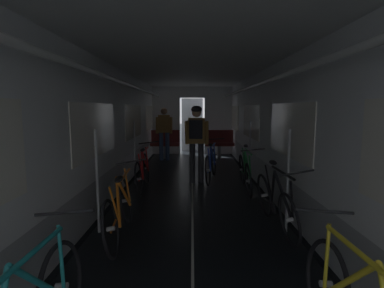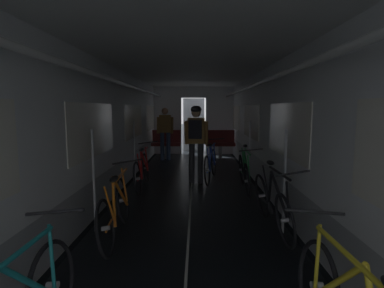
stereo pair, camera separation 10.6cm
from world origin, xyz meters
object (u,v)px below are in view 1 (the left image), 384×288
at_px(bench_seat_far_right, 219,141).
at_px(bicycle_black, 275,202).
at_px(bicycle_orange, 119,209).
at_px(bench_seat_far_left, 165,141).
at_px(person_standing_near_bench, 164,130).
at_px(bicycle_red, 143,171).
at_px(bicycle_green, 245,172).
at_px(bicycle_blue_in_aisle, 211,164).
at_px(person_cyclist_aisle, 196,136).

xyz_separation_m(bench_seat_far_right, bicycle_black, (0.25, -5.86, -0.19)).
bearing_deg(bicycle_orange, bench_seat_far_right, 73.33).
height_order(bench_seat_far_left, bench_seat_far_right, same).
bearing_deg(bicycle_orange, person_standing_near_bench, 89.58).
bearing_deg(bicycle_red, person_standing_near_bench, 87.86).
distance_m(bench_seat_far_right, bicycle_green, 3.95).
bearing_deg(bicycle_red, bench_seat_far_left, 88.11).
relative_size(bicycle_black, bicycle_green, 1.00).
distance_m(bicycle_green, bicycle_blue_in_aisle, 1.09).
bearing_deg(bench_seat_far_right, bicycle_green, -87.43).
bearing_deg(person_standing_near_bench, bench_seat_far_right, 11.83).
relative_size(bicycle_red, person_standing_near_bench, 1.00).
relative_size(bicycle_red, bicycle_blue_in_aisle, 1.01).
height_order(bicycle_orange, bicycle_red, bicycle_orange).
bearing_deg(bicycle_green, bench_seat_far_left, 116.65).
xyz_separation_m(bicycle_red, person_cyclist_aisle, (1.12, 0.48, 0.69)).
xyz_separation_m(bicycle_black, person_standing_near_bench, (-2.05, 5.49, 0.60)).
bearing_deg(bench_seat_far_right, bicycle_red, -116.89).
distance_m(bicycle_black, bicycle_blue_in_aisle, 2.90).
height_order(bicycle_green, person_cyclist_aisle, person_cyclist_aisle).
distance_m(bicycle_red, person_standing_near_bench, 3.47).
relative_size(bench_seat_far_left, person_cyclist_aisle, 0.57).
bearing_deg(person_standing_near_bench, bicycle_orange, -90.42).
xyz_separation_m(bicycle_orange, bicycle_red, (-0.09, 2.35, 0.00)).
bearing_deg(bicycle_red, bicycle_blue_in_aisle, 26.89).
bearing_deg(person_cyclist_aisle, bicycle_green, -32.54).
relative_size(bench_seat_far_right, bicycle_red, 0.58).
relative_size(bicycle_black, person_cyclist_aisle, 0.98).
xyz_separation_m(bicycle_orange, bicycle_green, (2.02, 2.21, 0.00)).
bearing_deg(bicycle_black, bicycle_red, 136.50).
xyz_separation_m(bench_seat_far_left, bicycle_black, (2.05, -5.86, -0.19)).
bearing_deg(bench_seat_far_right, person_standing_near_bench, -168.17).
bearing_deg(bicycle_orange, bicycle_blue_in_aisle, 65.93).
bearing_deg(person_cyclist_aisle, bench_seat_far_right, 76.35).
height_order(bench_seat_far_right, person_standing_near_bench, person_standing_near_bench).
bearing_deg(person_cyclist_aisle, bicycle_black, -67.48).
bearing_deg(bicycle_black, person_standing_near_bench, 110.49).
bearing_deg(bench_seat_far_right, bench_seat_far_left, 180.00).
height_order(bench_seat_far_left, person_cyclist_aisle, person_cyclist_aisle).
distance_m(bicycle_blue_in_aisle, person_standing_near_bench, 3.05).
relative_size(bicycle_black, bicycle_red, 1.00).
bearing_deg(person_cyclist_aisle, bench_seat_far_left, 106.73).
xyz_separation_m(bicycle_black, bicycle_red, (-2.18, 2.07, 0.00)).
distance_m(bicycle_orange, person_standing_near_bench, 5.80).
xyz_separation_m(bench_seat_far_left, bicycle_red, (-0.13, -3.80, -0.19)).
distance_m(bench_seat_far_left, bicycle_green, 4.41).
height_order(bench_seat_far_left, bicycle_orange, bicycle_orange).
relative_size(person_cyclist_aisle, bicycle_blue_in_aisle, 1.03).
relative_size(bench_seat_far_left, person_standing_near_bench, 0.58).
distance_m(bench_seat_far_left, bicycle_orange, 6.15).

